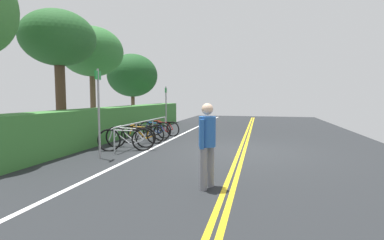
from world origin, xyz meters
TOP-DOWN VIEW (x-y plane):
  - ground_plane at (0.00, 0.00)m, footprint 33.63×10.28m
  - centre_line_yellow_inner at (0.00, -0.08)m, footprint 30.27×0.10m
  - centre_line_yellow_outer at (0.00, 0.08)m, footprint 30.27×0.10m
  - bike_lane_stripe_white at (0.00, 2.99)m, footprint 30.27×0.12m
  - bike_rack at (0.96, 3.80)m, footprint 4.85×0.05m
  - bicycle_0 at (-0.88, 3.68)m, footprint 0.71×1.75m
  - bicycle_1 at (-0.22, 3.84)m, footprint 0.46×1.82m
  - bicycle_2 at (0.65, 3.77)m, footprint 0.46×1.70m
  - bicycle_3 at (1.34, 3.80)m, footprint 0.50×1.71m
  - bicycle_4 at (2.18, 3.86)m, footprint 0.56×1.63m
  - bicycle_5 at (2.86, 3.68)m, footprint 0.59×1.59m
  - pedestrian at (-3.99, 0.42)m, footprint 0.47×0.32m
  - sign_post_near at (-2.14, 3.87)m, footprint 0.36×0.08m
  - sign_post_far at (3.97, 3.96)m, footprint 0.36×0.07m
  - hedge_backdrop at (2.46, 5.56)m, footprint 13.80×1.00m
  - tree_mid at (-0.21, 6.63)m, footprint 2.63×2.63m
  - tree_far_right at (3.28, 7.55)m, footprint 3.06×3.06m
  - tree_extra at (8.02, 7.64)m, footprint 3.27×3.27m

SIDE VIEW (x-z plane):
  - ground_plane at x=0.00m, z-range -0.05..0.00m
  - centre_line_yellow_inner at x=0.00m, z-range 0.00..0.00m
  - centre_line_yellow_outer at x=0.00m, z-range 0.00..0.00m
  - bike_lane_stripe_white at x=0.00m, z-range 0.00..0.00m
  - bicycle_5 at x=2.86m, z-range -0.02..0.68m
  - bicycle_3 at x=1.34m, z-range -0.02..0.69m
  - bicycle_2 at x=0.65m, z-range -0.02..0.70m
  - bicycle_4 at x=2.18m, z-range -0.02..0.71m
  - bicycle_1 at x=-0.22m, z-range -0.02..0.74m
  - bicycle_0 at x=-0.88m, z-range -0.02..0.75m
  - bike_rack at x=0.96m, z-range 0.21..1.04m
  - hedge_backdrop at x=2.46m, z-range 0.00..1.31m
  - pedestrian at x=-3.99m, z-range 0.12..1.76m
  - sign_post_far at x=3.97m, z-range 0.23..2.49m
  - sign_post_near at x=-2.14m, z-range 0.24..2.78m
  - tree_extra at x=8.02m, z-range 0.87..5.42m
  - tree_mid at x=-0.21m, z-range 1.38..6.26m
  - tree_far_right at x=3.28m, z-range 1.36..6.53m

